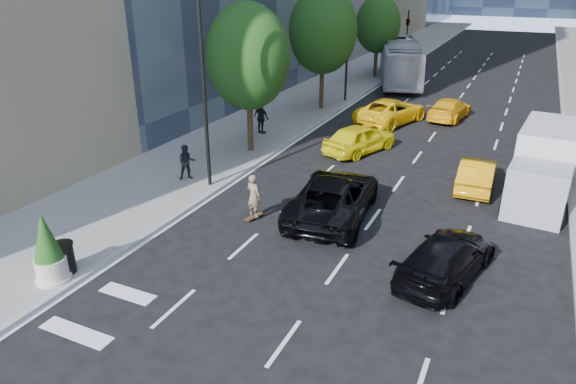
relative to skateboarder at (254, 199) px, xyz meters
The scene contains 21 objects.
ground 3.90m from the skateboarder, 32.74° to the right, with size 160.00×160.00×0.00m, color black.
sidewalk_left 28.55m from the skateboarder, 101.73° to the left, with size 6.00×120.00×0.15m, color slate.
lamp_near 6.17m from the skateboarder, 148.12° to the left, with size 2.13×0.22×10.00m.
lamp_far 20.78m from the skateboarder, 98.90° to the left, with size 2.13×0.22×10.00m.
tree_near 9.00m from the skateboarder, 119.95° to the left, with size 4.20×4.20×7.46m.
tree_mid 17.97m from the skateboarder, 103.28° to the left, with size 4.50×4.50×7.99m.
tree_far 30.44m from the skateboarder, 97.61° to the left, with size 3.90×3.90×6.92m.
traffic_signal 38.23m from the skateboarder, 94.82° to the left, with size 2.48×0.53×5.20m.
skateboarder is the anchor object (origin of this frame).
black_sedan_lincoln 3.11m from the skateboarder, 30.43° to the left, with size 2.75×5.97×1.66m, color black.
black_sedan_mercedes 7.48m from the skateboarder, ahead, with size 1.92×4.72×1.37m, color black.
taxi_a 9.52m from the skateboarder, 82.76° to the left, with size 1.81×4.50×1.53m, color yellow.
taxi_b 10.15m from the skateboarder, 43.19° to the left, with size 1.43×4.11×1.35m, color orange.
taxi_c 15.90m from the skateboarder, 85.67° to the left, with size 2.54×5.50×1.53m, color yellow.
taxi_d 18.88m from the skateboarder, 76.53° to the left, with size 1.90×4.66×1.35m, color #FFB40D.
city_bus 29.19m from the skateboarder, 93.14° to the left, with size 2.96×12.64×3.52m, color silver.
box_truck 12.23m from the skateboarder, 35.24° to the left, with size 2.80×6.38×2.96m.
pedestrian_a 5.03m from the skateboarder, 155.60° to the left, with size 0.78×0.61×1.62m, color black.
pedestrian_b 11.01m from the skateboarder, 116.43° to the left, with size 1.11×0.46×1.89m, color black.
trash_can 6.99m from the skateboarder, 119.11° to the right, with size 0.64×0.64×0.96m, color black.
planter_shrub 7.43m from the skateboarder, 117.27° to the right, with size 0.95×0.95×2.27m.
Camera 1 is at (5.64, -13.61, 8.87)m, focal length 32.00 mm.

